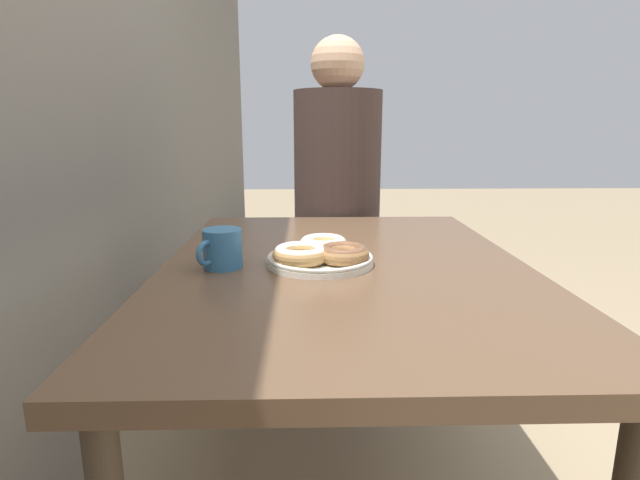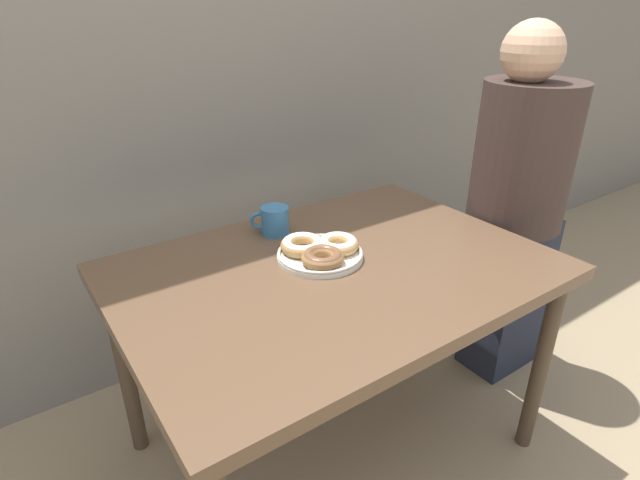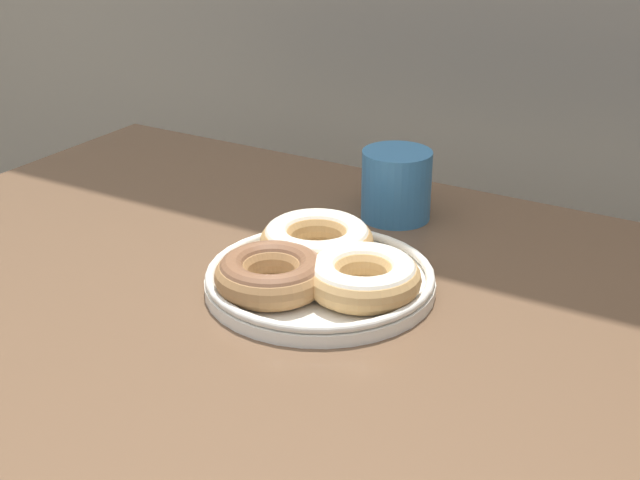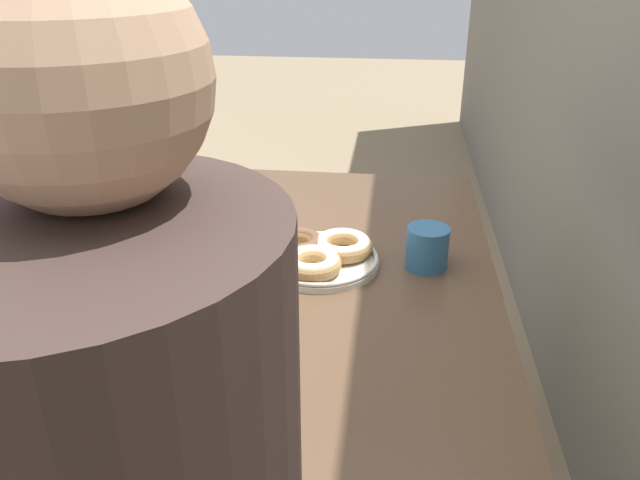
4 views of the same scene
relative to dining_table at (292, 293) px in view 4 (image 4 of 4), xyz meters
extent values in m
cube|color=brown|center=(0.00, 0.00, 0.05)|extent=(1.22, 0.87, 0.04)
cylinder|color=#473828|center=(-0.55, -0.38, -0.31)|extent=(0.05, 0.05, 0.67)
cylinder|color=#473828|center=(-0.55, 0.38, -0.31)|extent=(0.05, 0.05, 0.67)
cylinder|color=silver|center=(-0.01, 0.06, 0.08)|extent=(0.25, 0.25, 0.01)
torus|color=silver|center=(-0.01, 0.06, 0.09)|extent=(0.25, 0.25, 0.01)
torus|color=tan|center=(0.05, 0.05, 0.10)|extent=(0.13, 0.13, 0.04)
torus|color=silver|center=(0.05, 0.05, 0.11)|extent=(0.12, 0.12, 0.03)
torus|color=#B2844C|center=(-0.04, 0.11, 0.10)|extent=(0.15, 0.15, 0.04)
torus|color=silver|center=(-0.04, 0.11, 0.11)|extent=(0.14, 0.14, 0.03)
torus|color=#9E7042|center=(-0.04, 0.01, 0.10)|extent=(0.14, 0.14, 0.04)
torus|color=brown|center=(-0.04, 0.01, 0.11)|extent=(0.13, 0.13, 0.03)
cylinder|color=teal|center=(-0.03, 0.29, 0.11)|extent=(0.09, 0.09, 0.09)
cylinder|color=#382114|center=(-0.03, 0.29, 0.15)|extent=(0.07, 0.07, 0.00)
torus|color=teal|center=(-0.07, 0.32, 0.11)|extent=(0.06, 0.04, 0.06)
sphere|color=tan|center=(0.75, -0.02, 0.61)|extent=(0.20, 0.20, 0.20)
camera|label=1|loc=(-1.16, 0.09, 0.40)|focal=28.00mm
camera|label=2|loc=(-0.76, -1.01, 0.76)|focal=28.00mm
camera|label=3|loc=(0.44, -0.69, 0.52)|focal=50.00mm
camera|label=4|loc=(1.18, 0.20, 0.70)|focal=35.00mm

